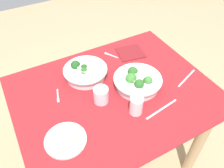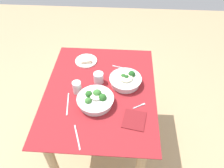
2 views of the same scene
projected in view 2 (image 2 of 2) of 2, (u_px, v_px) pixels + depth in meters
ground_plane at (103, 141)px, 2.30m from camera, size 6.00×6.00×0.00m
dining_table at (101, 102)px, 1.86m from camera, size 1.10×0.87×0.77m
broccoli_bowl_far at (96, 100)px, 1.63m from camera, size 0.27×0.27×0.10m
broccoli_bowl_near at (126, 80)px, 1.79m from camera, size 0.26×0.26×0.10m
bread_side_plate at (86, 60)px, 2.00m from camera, size 0.20×0.20×0.04m
water_glass_center at (99, 78)px, 1.79m from camera, size 0.08×0.08×0.09m
water_glass_side at (77, 87)px, 1.71m from camera, size 0.07×0.07×0.10m
fork_by_far_bowl at (117, 67)px, 1.95m from camera, size 0.04×0.10×0.00m
fork_by_near_bowl at (140, 106)px, 1.64m from camera, size 0.06×0.09×0.00m
table_knife_left at (77, 137)px, 1.45m from camera, size 0.18×0.08×0.00m
table_knife_right at (68, 104)px, 1.65m from camera, size 0.22×0.04×0.00m
napkin_folded_upper at (134, 120)px, 1.55m from camera, size 0.19×0.18×0.01m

